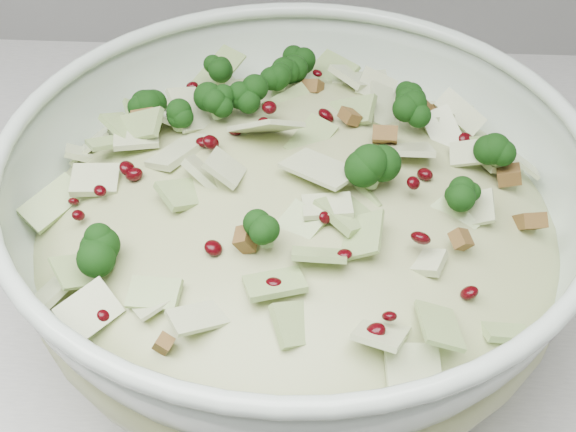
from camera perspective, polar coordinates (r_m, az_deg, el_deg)
The scene contains 2 objects.
mixing_bowl at distance 0.53m, azimuth 0.57°, elevation -1.26°, with size 0.48×0.48×0.15m.
salad at distance 0.52m, azimuth 0.58°, elevation 0.69°, with size 0.40×0.40×0.15m.
Camera 1 is at (-0.35, 1.22, 1.35)m, focal length 50.00 mm.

